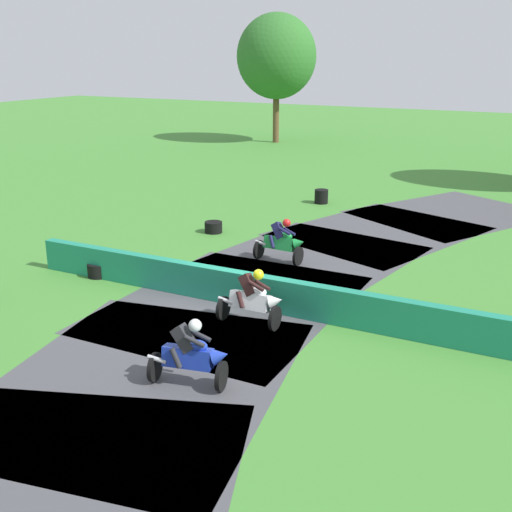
# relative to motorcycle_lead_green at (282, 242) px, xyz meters

# --- Properties ---
(ground_plane) EXTENTS (120.00, 120.00, 0.00)m
(ground_plane) POSITION_rel_motorcycle_lead_green_xyz_m (0.29, -3.76, -0.64)
(ground_plane) COLOR #428433
(track_asphalt) EXTENTS (10.48, 33.84, 0.01)m
(track_asphalt) POSITION_rel_motorcycle_lead_green_xyz_m (1.76, -3.75, -0.64)
(track_asphalt) COLOR #47474C
(track_asphalt) RESTS_ON ground
(safety_barrier) EXTENTS (22.07, 0.44, 0.90)m
(safety_barrier) POSITION_rel_motorcycle_lead_green_xyz_m (5.05, -3.73, -0.19)
(safety_barrier) COLOR #1E8466
(safety_barrier) RESTS_ON ground
(motorcycle_lead_green) EXTENTS (1.70, 0.86, 1.43)m
(motorcycle_lead_green) POSITION_rel_motorcycle_lead_green_xyz_m (0.00, 0.00, 0.00)
(motorcycle_lead_green) COLOR black
(motorcycle_lead_green) RESTS_ON ground
(motorcycle_chase_white) EXTENTS (1.68, 0.81, 1.43)m
(motorcycle_chase_white) POSITION_rel_motorcycle_lead_green_xyz_m (1.43, -4.67, 0.00)
(motorcycle_chase_white) COLOR black
(motorcycle_chase_white) RESTS_ON ground
(motorcycle_trailing_blue) EXTENTS (1.68, 0.96, 1.42)m
(motorcycle_trailing_blue) POSITION_rel_motorcycle_lead_green_xyz_m (1.74, -7.86, 0.02)
(motorcycle_trailing_blue) COLOR black
(motorcycle_trailing_blue) RESTS_ON ground
(tire_stack_near) EXTENTS (0.58, 0.58, 0.60)m
(tire_stack_near) POSITION_rel_motorcycle_lead_green_xyz_m (-1.87, 8.00, -0.34)
(tire_stack_near) COLOR black
(tire_stack_near) RESTS_ON ground
(tire_stack_mid_a) EXTENTS (0.64, 0.64, 0.40)m
(tire_stack_mid_a) POSITION_rel_motorcycle_lead_green_xyz_m (-3.62, 1.85, -0.44)
(tire_stack_mid_a) COLOR black
(tire_stack_mid_a) RESTS_ON ground
(tire_stack_mid_b) EXTENTS (0.61, 0.61, 0.40)m
(tire_stack_mid_b) POSITION_rel_motorcycle_lead_green_xyz_m (-4.16, -3.77, -0.44)
(tire_stack_mid_b) COLOR black
(tire_stack_mid_b) RESTS_ON ground
(tree_distant) EXTENTS (5.54, 5.54, 8.84)m
(tree_distant) POSITION_rel_motorcycle_lead_green_xyz_m (-11.99, 24.48, 5.28)
(tree_distant) COLOR brown
(tree_distant) RESTS_ON ground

